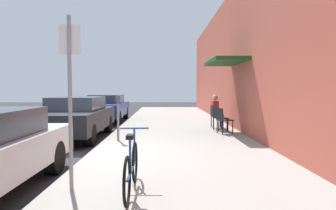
{
  "coord_description": "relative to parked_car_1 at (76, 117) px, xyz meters",
  "views": [
    {
      "loc": [
        1.8,
        -7.31,
        1.64
      ],
      "look_at": [
        1.97,
        5.51,
        0.96
      ],
      "focal_mm": 32.68,
      "sensor_mm": 36.0,
      "label": 1
    }
  ],
  "objects": [
    {
      "name": "ground_plane",
      "position": [
        1.1,
        -2.79,
        -0.72
      ],
      "size": [
        60.0,
        60.0,
        0.0
      ],
      "primitive_type": "plane",
      "color": "#2D2D30"
    },
    {
      "name": "cafe_chair_0",
      "position": [
        4.89,
        0.16,
        -0.1
      ],
      "size": [
        0.55,
        0.55,
        0.87
      ],
      "color": "black",
      "rests_on": "sidewalk_slab"
    },
    {
      "name": "cafe_chair_2",
      "position": [
        4.88,
        1.7,
        -0.1
      ],
      "size": [
        0.46,
        0.46,
        0.87
      ],
      "color": "black",
      "rests_on": "sidewalk_slab"
    },
    {
      "name": "parked_car_2",
      "position": [
        -0.0,
        5.28,
        -0.01
      ],
      "size": [
        1.8,
        4.4,
        1.34
      ],
      "color": "navy",
      "rests_on": "ground_plane"
    },
    {
      "name": "bicycle_0",
      "position": [
        2.42,
        -5.69,
        -0.24
      ],
      "size": [
        0.46,
        1.71,
        0.9
      ],
      "color": "black",
      "rests_on": "sidewalk_slab"
    },
    {
      "name": "cafe_chair_1",
      "position": [
        4.89,
        0.91,
        -0.1
      ],
      "size": [
        0.56,
        0.56,
        0.87
      ],
      "color": "black",
      "rests_on": "sidewalk_slab"
    },
    {
      "name": "building_facade",
      "position": [
        5.75,
        -0.78,
        2.07
      ],
      "size": [
        1.4,
        32.0,
        5.59
      ],
      "color": "#BC5442",
      "rests_on": "ground_plane"
    },
    {
      "name": "seated_patron_2",
      "position": [
        4.94,
        1.71,
        0.09
      ],
      "size": [
        0.44,
        0.37,
        1.29
      ],
      "color": "#232838",
      "rests_on": "sidewalk_slab"
    },
    {
      "name": "parking_meter",
      "position": [
        1.55,
        -1.17,
        0.17
      ],
      "size": [
        0.12,
        0.1,
        1.32
      ],
      "color": "slate",
      "rests_on": "sidewalk_slab"
    },
    {
      "name": "sidewalk_slab",
      "position": [
        3.35,
        -0.79,
        -0.66
      ],
      "size": [
        4.5,
        32.0,
        0.12
      ],
      "primitive_type": "cube",
      "color": "#9E9B93",
      "rests_on": "ground_plane"
    },
    {
      "name": "street_sign",
      "position": [
        1.5,
        -5.54,
        0.92
      ],
      "size": [
        0.32,
        0.06,
        2.6
      ],
      "color": "gray",
      "rests_on": "sidewalk_slab"
    },
    {
      "name": "parked_car_1",
      "position": [
        0.0,
        0.0,
        0.0
      ],
      "size": [
        1.8,
        4.4,
        1.37
      ],
      "color": "black",
      "rests_on": "ground_plane"
    }
  ]
}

